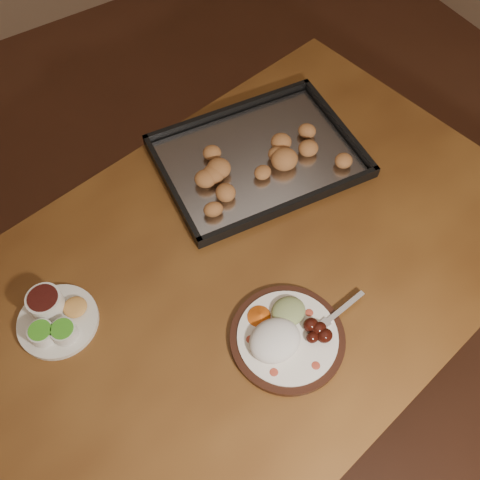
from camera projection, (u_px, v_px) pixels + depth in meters
ground at (234, 317)px, 1.96m from camera, size 4.00×4.00×0.00m
dining_table at (231, 296)px, 1.28m from camera, size 1.63×1.14×0.75m
dinner_plate at (285, 335)px, 1.11m from camera, size 0.32×0.24×0.06m
condiment_saucer at (54, 317)px, 1.13m from camera, size 0.17×0.17×0.06m
baking_tray at (258, 156)px, 1.37m from camera, size 0.53×0.42×0.05m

